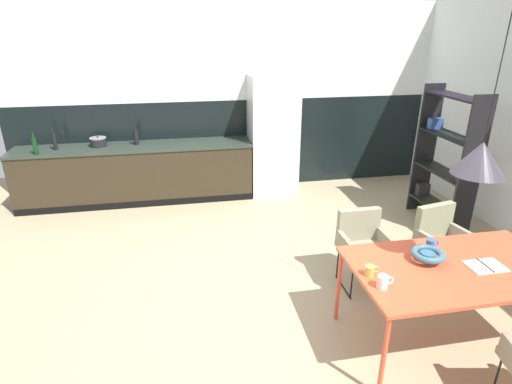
# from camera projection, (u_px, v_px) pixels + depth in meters

# --- Properties ---
(ground_plane) EXTENTS (8.93, 8.93, 0.00)m
(ground_plane) POSITION_uv_depth(u_px,v_px,m) (277.00, 304.00, 4.05)
(ground_plane) COLOR tan
(back_wall_splashback_dark) EXTENTS (6.87, 0.12, 1.47)m
(back_wall_splashback_dark) POSITION_uv_depth(u_px,v_px,m) (232.00, 144.00, 6.79)
(back_wall_splashback_dark) COLOR black
(back_wall_splashback_dark) RESTS_ON ground
(back_wall_panel_upper) EXTENTS (6.87, 0.12, 1.47)m
(back_wall_panel_upper) POSITION_uv_depth(u_px,v_px,m) (230.00, 51.00, 6.24)
(back_wall_panel_upper) COLOR white
(back_wall_panel_upper) RESTS_ON back_wall_splashback_dark
(kitchen_counter) EXTENTS (3.54, 0.63, 0.89)m
(kitchen_counter) POSITION_uv_depth(u_px,v_px,m) (138.00, 173.00, 6.31)
(kitchen_counter) COLOR #31271A
(kitchen_counter) RESTS_ON ground
(refrigerator_column) EXTENTS (0.74, 0.60, 1.88)m
(refrigerator_column) POSITION_uv_depth(u_px,v_px,m) (273.00, 136.00, 6.49)
(refrigerator_column) COLOR silver
(refrigerator_column) RESTS_ON ground
(dining_table) EXTENTS (1.71, 0.96, 0.76)m
(dining_table) POSITION_uv_depth(u_px,v_px,m) (457.00, 270.00, 3.32)
(dining_table) COLOR #E25130
(dining_table) RESTS_ON ground
(armchair_head_of_table) EXTENTS (0.56, 0.55, 0.82)m
(armchair_head_of_table) POSITION_uv_depth(u_px,v_px,m) (441.00, 235.00, 4.29)
(armchair_head_of_table) COLOR gray
(armchair_head_of_table) RESTS_ON ground
(armchair_near_window) EXTENTS (0.49, 0.47, 0.80)m
(armchair_near_window) POSITION_uv_depth(u_px,v_px,m) (362.00, 239.00, 4.22)
(armchair_near_window) COLOR gray
(armchair_near_window) RESTS_ON ground
(fruit_bowl) EXTENTS (0.27, 0.27, 0.09)m
(fruit_bowl) POSITION_uv_depth(u_px,v_px,m) (428.00, 255.00, 3.35)
(fruit_bowl) COLOR #33607F
(fruit_bowl) RESTS_ON dining_table
(open_book) EXTENTS (0.29, 0.21, 0.02)m
(open_book) POSITION_uv_depth(u_px,v_px,m) (485.00, 266.00, 3.29)
(open_book) COLOR white
(open_book) RESTS_ON dining_table
(mug_wide_latte) EXTENTS (0.12, 0.08, 0.09)m
(mug_wide_latte) POSITION_uv_depth(u_px,v_px,m) (431.00, 244.00, 3.55)
(mug_wide_latte) COLOR #335B93
(mug_wide_latte) RESTS_ON dining_table
(mug_tall_blue) EXTENTS (0.12, 0.08, 0.08)m
(mug_tall_blue) POSITION_uv_depth(u_px,v_px,m) (370.00, 271.00, 3.16)
(mug_tall_blue) COLOR gold
(mug_tall_blue) RESTS_ON dining_table
(mug_dark_espresso) EXTENTS (0.13, 0.08, 0.10)m
(mug_dark_espresso) POSITION_uv_depth(u_px,v_px,m) (383.00, 282.00, 3.01)
(mug_dark_espresso) COLOR white
(mug_dark_espresso) RESTS_ON dining_table
(cooking_pot) EXTENTS (0.24, 0.24, 0.16)m
(cooking_pot) POSITION_uv_depth(u_px,v_px,m) (98.00, 142.00, 6.08)
(cooking_pot) COLOR black
(cooking_pot) RESTS_ON kitchen_counter
(bottle_wine_green) EXTENTS (0.06, 0.06, 0.33)m
(bottle_wine_green) POSITION_uv_depth(u_px,v_px,m) (55.00, 141.00, 5.88)
(bottle_wine_green) COLOR black
(bottle_wine_green) RESTS_ON kitchen_counter
(bottle_vinegar_dark) EXTENTS (0.07, 0.07, 0.29)m
(bottle_vinegar_dark) POSITION_uv_depth(u_px,v_px,m) (136.00, 137.00, 6.14)
(bottle_vinegar_dark) COLOR black
(bottle_vinegar_dark) RESTS_ON kitchen_counter
(bottle_oil_tall) EXTENTS (0.06, 0.06, 0.32)m
(bottle_oil_tall) POSITION_uv_depth(u_px,v_px,m) (35.00, 146.00, 5.66)
(bottle_oil_tall) COLOR #0F3319
(bottle_oil_tall) RESTS_ON kitchen_counter
(open_shelf_unit) EXTENTS (0.30, 1.01, 1.85)m
(open_shelf_unit) POSITION_uv_depth(u_px,v_px,m) (446.00, 158.00, 5.38)
(open_shelf_unit) COLOR black
(open_shelf_unit) RESTS_ON ground
(pendant_lamp_over_table_near) EXTENTS (0.38, 0.38, 1.35)m
(pendant_lamp_over_table_near) POSITION_uv_depth(u_px,v_px,m) (480.00, 158.00, 2.96)
(pendant_lamp_over_table_near) COLOR black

